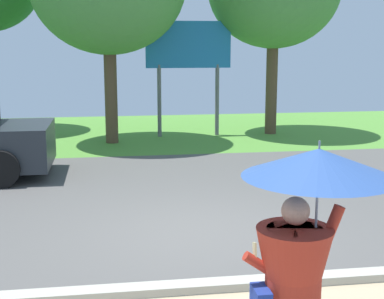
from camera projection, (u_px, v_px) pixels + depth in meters
The scene contains 3 objects.
ground_plane at pixel (176, 187), 11.36m from camera, with size 40.00×22.00×0.20m.
monk_pedestrian at pixel (300, 262), 4.32m from camera, with size 1.17×1.17×2.13m.
roadside_billboard at pixel (188, 53), 16.82m from camera, with size 2.60×0.12×3.50m.
Camera 1 is at (-1.34, -7.98, 2.85)m, focal length 51.90 mm.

